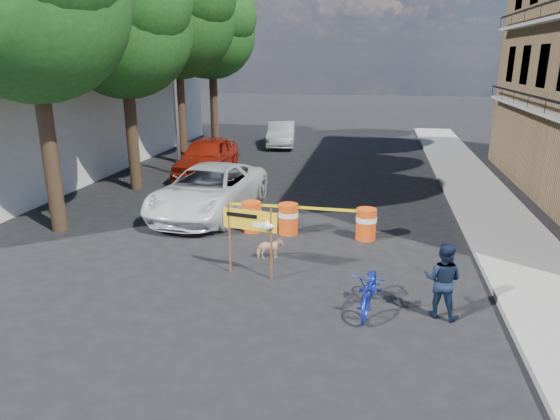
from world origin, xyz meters
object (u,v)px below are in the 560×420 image
at_px(barrel_far_left, 169,212).
at_px(barrel_far_right, 366,223).
at_px(detour_sign, 256,226).
at_px(bicycle, 371,269).
at_px(suv_white, 209,190).
at_px(barrel_mid_left, 252,216).
at_px(sedan_red, 207,157).
at_px(barrel_mid_right, 288,218).
at_px(sedan_silver, 281,134).
at_px(pedestrian, 443,280).
at_px(dog, 270,248).

distance_m(barrel_far_left, barrel_far_right, 5.88).
relative_size(detour_sign, bicycle, 0.97).
distance_m(barrel_far_left, suv_white, 1.84).
height_order(barrel_far_right, suv_white, suv_white).
bearing_deg(barrel_far_left, detour_sign, -41.00).
bearing_deg(barrel_mid_left, sedan_red, 118.50).
relative_size(barrel_mid_left, detour_sign, 0.52).
bearing_deg(sedan_red, barrel_mid_left, -63.42).
bearing_deg(barrel_mid_left, suv_white, 139.93).
xyz_separation_m(barrel_mid_right, barrel_far_right, (2.23, -0.05, 0.00)).
bearing_deg(sedan_silver, detour_sign, -88.90).
relative_size(barrel_mid_left, bicycle, 0.50).
height_order(suv_white, sedan_silver, suv_white).
distance_m(barrel_mid_left, sedan_silver, 14.93).
xyz_separation_m(sedan_red, sedan_silver, (1.75, 8.07, -0.13)).
relative_size(barrel_far_right, pedestrian, 0.58).
height_order(barrel_mid_left, barrel_far_right, same).
bearing_deg(detour_sign, barrel_mid_left, 116.50).
distance_m(bicycle, sedan_red, 13.11).
height_order(dog, sedan_silver, sedan_silver).
height_order(barrel_mid_left, suv_white, suv_white).
distance_m(sedan_red, sedan_silver, 8.25).
height_order(bicycle, sedan_red, bicycle).
bearing_deg(barrel_far_left, barrel_mid_left, 2.95).
xyz_separation_m(barrel_far_right, pedestrian, (1.57, -4.16, 0.30)).
height_order(dog, sedan_red, sedan_red).
relative_size(barrel_far_left, barrel_mid_right, 1.00).
distance_m(barrel_far_right, sedan_red, 9.76).
distance_m(barrel_mid_left, dog, 2.21).
bearing_deg(sedan_red, barrel_far_left, -82.72).
relative_size(bicycle, suv_white, 0.32).
height_order(detour_sign, sedan_red, detour_sign).
bearing_deg(barrel_far_right, bicycle, -87.37).
bearing_deg(bicycle, suv_white, 139.66).
height_order(bicycle, sedan_silver, bicycle).
xyz_separation_m(barrel_far_right, bicycle, (0.19, -4.17, 0.42)).
xyz_separation_m(barrel_far_left, dog, (3.52, -1.85, -0.19)).
distance_m(suv_white, sedan_red, 5.52).
bearing_deg(sedan_silver, barrel_mid_left, -90.45).
xyz_separation_m(barrel_far_right, detour_sign, (-2.43, -3.06, 0.78)).
height_order(barrel_mid_left, sedan_silver, sedan_silver).
bearing_deg(barrel_far_left, dog, -27.73).
relative_size(barrel_mid_left, barrel_far_right, 1.00).
bearing_deg(bicycle, sedan_silver, 112.75).
relative_size(suv_white, sedan_red, 1.14).
xyz_separation_m(detour_sign, dog, (0.07, 1.15, -0.98)).
bearing_deg(suv_white, barrel_far_left, -108.21).
height_order(barrel_mid_right, detour_sign, detour_sign).
bearing_deg(suv_white, barrel_mid_left, -34.97).
bearing_deg(sedan_silver, bicycle, -81.88).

